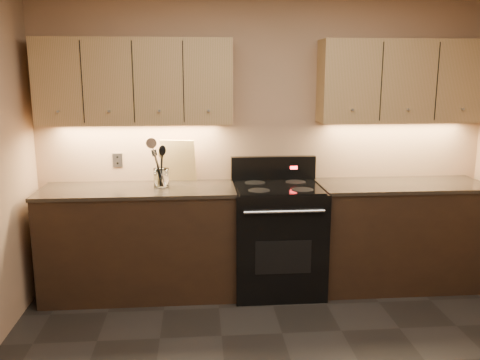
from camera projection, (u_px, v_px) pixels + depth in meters
name	position (u px, v px, depth m)	size (l,w,h in m)	color
wall_back	(264.00, 138.00, 4.54)	(4.00, 0.04, 2.60)	tan
counter_left	(140.00, 241.00, 4.33)	(1.62, 0.62, 0.93)	black
counter_right	(399.00, 234.00, 4.51)	(1.46, 0.62, 0.93)	black
stove	(277.00, 237.00, 4.40)	(0.76, 0.68, 1.14)	black
upper_cab_left	(135.00, 82.00, 4.20)	(1.60, 0.30, 0.70)	tan
upper_cab_right	(402.00, 81.00, 4.38)	(1.44, 0.30, 0.70)	tan
outlet_plate	(118.00, 160.00, 4.46)	(0.09, 0.01, 0.12)	#B2B5BA
utensil_crock	(161.00, 178.00, 4.27)	(0.16, 0.16, 0.16)	white
cutting_board	(179.00, 161.00, 4.46)	(0.30, 0.02, 0.38)	#D9BA74
wooden_spoon	(158.00, 167.00, 4.25)	(0.06, 0.06, 0.30)	#D9BA74
black_spoon	(160.00, 165.00, 4.26)	(0.06, 0.06, 0.33)	black
black_turner	(162.00, 167.00, 4.24)	(0.08, 0.08, 0.32)	black
steel_skimmer	(164.00, 162.00, 4.24)	(0.09, 0.09, 0.39)	silver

